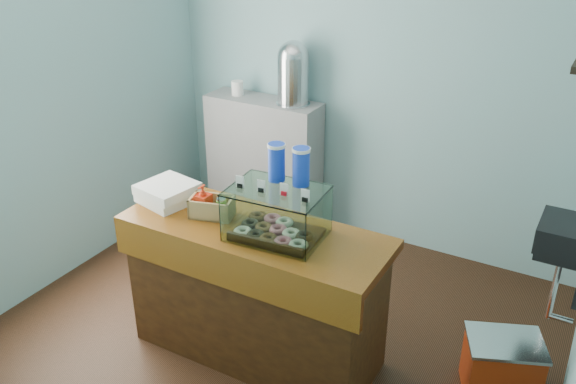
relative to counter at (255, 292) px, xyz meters
The scene contains 9 objects.
ground 0.52m from the counter, 90.00° to the left, with size 3.50×3.50×0.00m, color black.
room_shell 1.27m from the counter, 84.37° to the left, with size 3.54×3.04×2.82m.
counter is the anchor object (origin of this frame).
back_shelf 1.82m from the counter, 119.76° to the left, with size 1.00×0.32×1.10m, color gray.
display_case 0.63m from the counter, ahead, with size 0.55×0.42×0.50m.
condiment_crate 0.60m from the counter, behind, with size 0.28×0.21×0.20m.
pastry_boxes 0.82m from the counter, behind, with size 0.37×0.37×0.12m.
coffee_urn 1.93m from the counter, 111.33° to the left, with size 0.28×0.28×0.51m.
red_cooler 1.49m from the counter, 15.59° to the left, with size 0.51×0.46×0.37m.
Camera 1 is at (1.67, -2.82, 2.62)m, focal length 38.00 mm.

